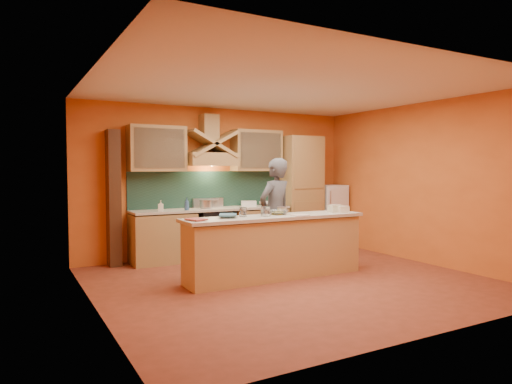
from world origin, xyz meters
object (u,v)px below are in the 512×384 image
mixing_bowl (278,212)px  kitchen_scale (282,211)px  fridge (329,215)px  person (275,214)px  stove (213,233)px

mixing_bowl → kitchen_scale: bearing=11.0°
fridge → person: size_ratio=0.71×
kitchen_scale → fridge: bearing=53.3°
stove → fridge: fridge is taller
fridge → mixing_bowl: 3.01m
person → mixing_bowl: 0.49m
stove → fridge: 2.71m
stove → kitchen_scale: kitchen_scale is taller
person → fridge: bearing=-164.9°
fridge → person: bearing=-147.9°
person → mixing_bowl: size_ratio=6.27×
stove → fridge: size_ratio=0.69×
stove → mixing_bowl: size_ratio=3.10×
fridge → kitchen_scale: 2.93m
stove → person: (0.52, -1.36, 0.46)m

